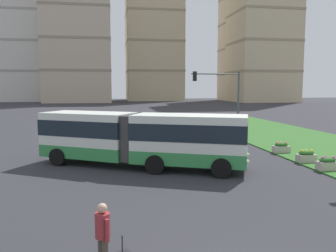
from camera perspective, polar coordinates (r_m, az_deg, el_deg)
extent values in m
cube|color=silver|center=(18.38, 3.64, -2.11)|extent=(6.50, 4.67, 2.55)
cube|color=#338C47|center=(18.54, 3.62, -4.94)|extent=(6.53, 4.69, 0.70)
cube|color=#19232D|center=(18.32, 3.65, -0.80)|extent=(6.55, 4.72, 0.90)
cube|color=silver|center=(20.65, -13.01, -1.32)|extent=(5.75, 4.80, 2.55)
cube|color=#338C47|center=(20.80, -12.95, -3.84)|extent=(5.78, 4.83, 0.70)
cube|color=#19232D|center=(20.60, -13.04, -0.15)|extent=(5.80, 4.86, 0.90)
cylinder|color=#383838|center=(19.11, -5.26, -1.80)|extent=(2.40, 2.40, 2.45)
cylinder|color=black|center=(19.61, 9.45, -5.28)|extent=(1.03, 0.65, 1.00)
cylinder|color=black|center=(17.17, 8.86, -6.95)|extent=(1.03, 0.65, 1.00)
cylinder|color=black|center=(20.12, -0.29, -4.89)|extent=(1.03, 0.65, 1.00)
cylinder|color=black|center=(17.75, -2.21, -6.43)|extent=(1.03, 0.65, 1.00)
cylinder|color=black|center=(22.59, -13.91, -3.83)|extent=(1.00, 0.75, 1.00)
cylinder|color=black|center=(20.62, -17.88, -4.93)|extent=(1.00, 0.75, 1.00)
sphere|color=#F9EFC6|center=(19.17, 13.05, -4.72)|extent=(0.24, 0.24, 0.24)
sphere|color=#F9EFC6|center=(17.40, 13.00, -5.85)|extent=(0.24, 0.24, 0.24)
cylinder|color=maroon|center=(8.60, -10.83, -15.91)|extent=(0.36, 0.36, 0.60)
sphere|color=tan|center=(8.45, -10.89, -13.27)|extent=(0.24, 0.24, 0.24)
cylinder|color=maroon|center=(8.82, -11.54, -15.69)|extent=(0.10, 0.10, 0.55)
cylinder|color=maroon|center=(8.42, -10.06, -16.76)|extent=(0.10, 0.10, 0.55)
cylinder|color=black|center=(8.58, -7.62, -18.82)|extent=(0.03, 0.03, 0.40)
cube|color=#B7AD9E|center=(20.28, 24.96, -5.99)|extent=(1.10, 0.56, 0.44)
ellipsoid|color=#2D6B28|center=(20.21, 25.00, -5.11)|extent=(0.99, 0.50, 0.28)
sphere|color=#D14C99|center=(20.04, 24.36, -4.88)|extent=(0.20, 0.20, 0.20)
sphere|color=#D14C99|center=(20.26, 24.89, -4.79)|extent=(0.20, 0.20, 0.20)
sphere|color=#D14C99|center=(20.31, 25.76, -4.80)|extent=(0.20, 0.20, 0.20)
cube|color=#B7AD9E|center=(21.90, 21.98, -4.97)|extent=(1.10, 0.56, 0.44)
ellipsoid|color=#2D6B28|center=(21.84, 22.02, -4.14)|extent=(0.99, 0.50, 0.28)
sphere|color=yellow|center=(21.68, 21.40, -3.93)|extent=(0.20, 0.20, 0.20)
sphere|color=yellow|center=(21.89, 21.92, -3.85)|extent=(0.20, 0.20, 0.20)
sphere|color=yellow|center=(21.92, 22.74, -3.87)|extent=(0.20, 0.20, 0.20)
cube|color=#B7AD9E|center=(24.45, 18.29, -3.67)|extent=(1.10, 0.56, 0.44)
ellipsoid|color=#2D6B28|center=(24.39, 18.32, -2.93)|extent=(0.99, 0.50, 0.28)
sphere|color=#EF7566|center=(24.25, 17.74, -2.73)|extent=(0.20, 0.20, 0.20)
sphere|color=#EF7566|center=(24.45, 18.24, -2.67)|extent=(0.20, 0.20, 0.20)
sphere|color=#EF7566|center=(24.46, 18.97, -2.69)|extent=(0.20, 0.20, 0.20)
cylinder|color=#474C51|center=(30.29, 11.59, 3.35)|extent=(0.16, 0.16, 5.78)
cylinder|color=#474C51|center=(29.57, 7.88, 8.56)|extent=(4.19, 0.10, 0.10)
cube|color=black|center=(29.07, 4.47, 8.25)|extent=(0.28, 0.28, 0.80)
sphere|color=red|center=(29.08, 4.48, 8.74)|extent=(0.16, 0.16, 0.16)
sphere|color=yellow|center=(29.07, 4.47, 8.23)|extent=(0.16, 0.16, 0.16)
sphere|color=green|center=(29.07, 4.47, 7.71)|extent=(0.16, 0.16, 0.16)
cube|color=silver|center=(122.92, -23.25, 14.54)|extent=(21.55, 16.44, 45.67)
cube|color=#A4A099|center=(121.64, -22.97, 8.31)|extent=(21.75, 16.64, 0.70)
cube|color=#A4A099|center=(122.36, -23.16, 12.58)|extent=(21.75, 16.64, 0.70)
cube|color=#A4A099|center=(123.75, -23.36, 16.78)|extent=(21.75, 16.64, 0.70)
cube|color=#C6B299|center=(110.06, -14.94, 17.97)|extent=(19.36, 15.61, 53.68)
cube|color=gray|center=(107.87, -14.67, 8.81)|extent=(19.56, 15.81, 0.70)
cube|color=gray|center=(108.64, -14.81, 13.53)|extent=(19.56, 15.81, 0.70)
cube|color=gray|center=(110.13, -14.95, 18.15)|extent=(19.56, 15.81, 0.70)
cube|color=beige|center=(120.58, -2.40, 15.68)|extent=(18.38, 16.41, 47.62)
cube|color=#9C8D6E|center=(119.14, -2.37, 9.05)|extent=(18.58, 16.61, 0.70)
cube|color=#9C8D6E|center=(119.95, -2.39, 13.60)|extent=(18.58, 16.61, 0.70)
cube|color=#9C8D6E|center=(121.51, -2.41, 18.06)|extent=(18.58, 16.61, 0.70)
cube|color=beige|center=(113.89, 15.57, 17.40)|extent=(18.13, 16.78, 53.09)
cube|color=#9C8D6E|center=(111.83, 15.29, 8.65)|extent=(18.33, 16.98, 0.70)
cube|color=#9C8D6E|center=(112.55, 15.43, 13.16)|extent=(18.33, 16.98, 0.70)
cube|color=#9C8D6E|center=(113.96, 15.57, 17.57)|extent=(18.33, 16.98, 0.70)
cube|color=#C6B299|center=(121.22, 14.63, 14.09)|extent=(21.79, 17.18, 42.01)
cube|color=gray|center=(120.16, 14.46, 8.29)|extent=(21.99, 17.38, 0.70)
cube|color=gray|center=(120.75, 14.57, 12.28)|extent=(21.99, 17.38, 0.70)
cube|color=gray|center=(121.92, 14.69, 16.21)|extent=(21.99, 17.38, 0.70)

